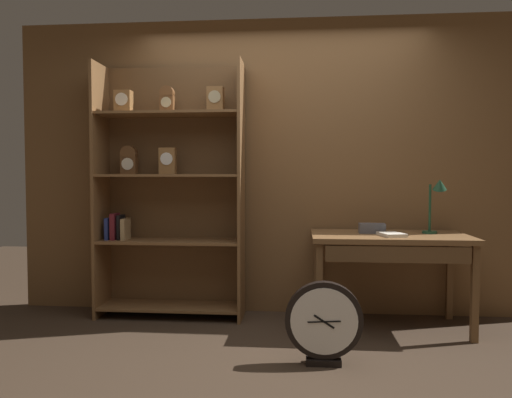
{
  "coord_description": "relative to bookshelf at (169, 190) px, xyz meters",
  "views": [
    {
      "loc": [
        0.14,
        -2.97,
        1.21
      ],
      "look_at": [
        -0.19,
        0.73,
        1.04
      ],
      "focal_mm": 34.01,
      "sensor_mm": 36.0,
      "label": 1
    }
  ],
  "objects": [
    {
      "name": "round_clock_large",
      "position": [
        1.29,
        -1.02,
        -0.82
      ],
      "size": [
        0.5,
        0.11,
        0.54
      ],
      "color": "black",
      "rests_on": "ground"
    },
    {
      "name": "back_wood_panel",
      "position": [
        0.99,
        0.2,
        0.21
      ],
      "size": [
        4.8,
        0.05,
        2.6
      ],
      "primitive_type": "cube",
      "color": "brown",
      "rests_on": "ground"
    },
    {
      "name": "bookshelf",
      "position": [
        0.0,
        0.0,
        0.0
      ],
      "size": [
        1.26,
        0.38,
        2.18
      ],
      "color": "brown",
      "rests_on": "ground"
    },
    {
      "name": "desk_lamp",
      "position": [
        2.22,
        -0.16,
        -0.04
      ],
      "size": [
        0.18,
        0.18,
        0.46
      ],
      "color": "#1E472D",
      "rests_on": "workbench"
    },
    {
      "name": "open_repair_manual",
      "position": [
        1.84,
        -0.33,
        -0.33
      ],
      "size": [
        0.21,
        0.25,
        0.02
      ],
      "primitive_type": "cube",
      "rotation": [
        0.0,
        0.0,
        0.27
      ],
      "color": "silver",
      "rests_on": "workbench"
    },
    {
      "name": "toolbox_small",
      "position": [
        1.72,
        -0.15,
        -0.3
      ],
      "size": [
        0.21,
        0.1,
        0.08
      ],
      "primitive_type": "cube",
      "color": "#595960",
      "rests_on": "workbench"
    },
    {
      "name": "ground_plane",
      "position": [
        0.99,
        -1.15,
        -1.09
      ],
      "size": [
        10.0,
        10.0,
        0.0
      ],
      "primitive_type": "plane",
      "color": "#3D2D21"
    },
    {
      "name": "workbench",
      "position": [
        1.84,
        -0.23,
        -0.42
      ],
      "size": [
        1.23,
        0.7,
        0.75
      ],
      "color": "brown",
      "rests_on": "ground"
    }
  ]
}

